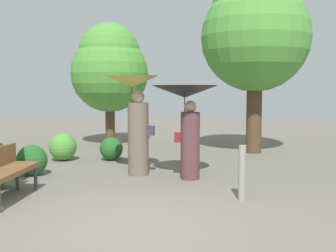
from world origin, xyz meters
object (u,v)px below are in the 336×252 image
object	(u,v)px
park_bench	(3,169)
tree_near_left	(109,67)
path_marker_post	(242,173)
person_left	(135,110)
person_right	(186,108)
tree_near_right	(256,27)

from	to	relation	value
park_bench	tree_near_left	world-z (taller)	tree_near_left
tree_near_left	path_marker_post	size ratio (longest dim) A/B	4.37
park_bench	tree_near_left	distance (m)	7.07
park_bench	path_marker_post	world-z (taller)	path_marker_post
person_left	tree_near_left	xyz separation A→B (m)	(-1.87, 4.55, 1.13)
person_right	park_bench	size ratio (longest dim) A/B	1.21
person_right	path_marker_post	bearing A→B (deg)	-138.90
park_bench	path_marker_post	xyz separation A→B (m)	(3.78, 0.55, -0.07)
person_left	tree_near_right	distance (m)	4.77
person_left	person_right	size ratio (longest dim) A/B	1.11
person_left	path_marker_post	xyz separation A→B (m)	(2.12, -1.69, -0.90)
person_right	tree_near_right	size ratio (longest dim) A/B	0.35
tree_near_left	path_marker_post	xyz separation A→B (m)	(3.99, -6.23, -2.03)
park_bench	tree_near_left	bearing A→B (deg)	-2.12
person_right	park_bench	xyz separation A→B (m)	(-2.74, -2.01, -0.89)
person_right	tree_near_left	world-z (taller)	tree_near_left
park_bench	tree_near_right	world-z (taller)	tree_near_right
person_left	tree_near_left	distance (m)	5.04
tree_near_right	person_left	bearing A→B (deg)	-127.67
tree_near_left	person_right	bearing A→B (deg)	-58.34
tree_near_left	tree_near_right	bearing A→B (deg)	-14.59
tree_near_left	tree_near_right	distance (m)	4.73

